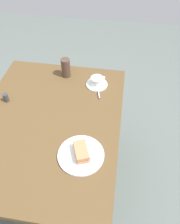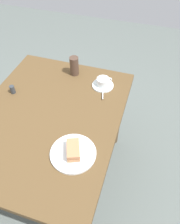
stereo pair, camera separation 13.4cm
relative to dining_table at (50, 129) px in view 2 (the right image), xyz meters
The scene contains 9 objects.
ground_plane 0.63m from the dining_table, ahead, with size 6.00×6.00×0.00m, color #5A635F.
dining_table is the anchor object (origin of this frame).
sandwich_plate 0.35m from the dining_table, 130.07° to the right, with size 0.25×0.25×0.01m, color silver.
sandwich_front 0.36m from the dining_table, 129.75° to the right, with size 0.13×0.10×0.05m.
coffee_saucer 0.47m from the dining_table, 33.92° to the right, with size 0.15×0.15×0.01m, color silver.
coffee_cup 0.48m from the dining_table, 33.97° to the right, with size 0.09×0.10×0.05m.
spoon 0.43m from the dining_table, 42.37° to the right, with size 0.10×0.04×0.01m.
salt_shaker 0.37m from the dining_table, 68.19° to the left, with size 0.03×0.03×0.06m, color #33383D.
drinking_glass 0.49m from the dining_table, ahead, with size 0.06×0.06×0.14m, color #4B372B.
Camera 2 is at (-0.79, -0.52, 1.78)m, focal length 35.70 mm.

